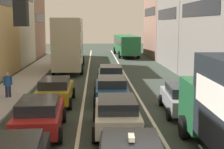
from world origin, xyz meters
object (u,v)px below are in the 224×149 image
(sedan_right_lane_behind_truck, at_px, (183,98))
(bus_far_queue_secondary, at_px, (126,44))
(hatchback_centre_lane_third, at_px, (111,89))
(sedan_left_lane_third, at_px, (55,90))
(pedestrian_near_kerb, at_px, (8,84))
(wagon_left_lane_second, at_px, (39,115))
(sedan_centre_lane_second, at_px, (117,113))
(bus_mid_queue_primary, at_px, (69,42))
(coupe_centre_lane_fourth, at_px, (111,75))

(sedan_right_lane_behind_truck, bearing_deg, bus_far_queue_secondary, 3.62)
(hatchback_centre_lane_third, relative_size, sedan_left_lane_third, 1.00)
(bus_far_queue_secondary, distance_m, pedestrian_near_kerb, 28.85)
(wagon_left_lane_second, bearing_deg, sedan_centre_lane_second, -91.76)
(wagon_left_lane_second, distance_m, hatchback_centre_lane_third, 6.41)
(sedan_centre_lane_second, relative_size, wagon_left_lane_second, 0.99)
(sedan_left_lane_third, bearing_deg, sedan_centre_lane_second, -148.59)
(hatchback_centre_lane_third, height_order, sedan_right_lane_behind_truck, same)
(sedan_left_lane_third, height_order, bus_mid_queue_primary, bus_mid_queue_primary)
(coupe_centre_lane_fourth, relative_size, pedestrian_near_kerb, 2.61)
(sedan_left_lane_third, bearing_deg, pedestrian_near_kerb, 66.58)
(bus_far_queue_secondary, xyz_separation_m, pedestrian_near_kerb, (-9.66, -27.18, -0.81))
(sedan_left_lane_third, bearing_deg, hatchback_centre_lane_third, -85.75)
(sedan_right_lane_behind_truck, height_order, bus_mid_queue_primary, bus_mid_queue_primary)
(coupe_centre_lane_fourth, distance_m, bus_far_queue_secondary, 23.04)
(sedan_left_lane_third, relative_size, coupe_centre_lane_fourth, 0.99)
(wagon_left_lane_second, relative_size, sedan_left_lane_third, 1.01)
(sedan_centre_lane_second, xyz_separation_m, sedan_right_lane_behind_truck, (3.61, 2.86, 0.00))
(sedan_centre_lane_second, distance_m, coupe_centre_lane_fourth, 10.92)
(sedan_left_lane_third, bearing_deg, bus_far_queue_secondary, -13.20)
(wagon_left_lane_second, height_order, pedestrian_near_kerb, pedestrian_near_kerb)
(bus_far_queue_secondary, bearing_deg, sedan_centre_lane_second, 172.19)
(bus_mid_queue_primary, bearing_deg, sedan_centre_lane_second, -170.92)
(bus_mid_queue_primary, xyz_separation_m, pedestrian_near_kerb, (-2.76, -12.92, -1.88))
(hatchback_centre_lane_third, bearing_deg, wagon_left_lane_second, 149.84)
(bus_far_queue_secondary, bearing_deg, wagon_left_lane_second, 166.78)
(bus_mid_queue_primary, bearing_deg, coupe_centre_lane_fourth, -157.56)
(coupe_centre_lane_fourth, height_order, bus_far_queue_secondary, bus_far_queue_secondary)
(hatchback_centre_lane_third, height_order, coupe_centre_lane_fourth, same)
(wagon_left_lane_second, height_order, bus_mid_queue_primary, bus_mid_queue_primary)
(sedan_left_lane_third, height_order, bus_far_queue_secondary, bus_far_queue_secondary)
(hatchback_centre_lane_third, distance_m, coupe_centre_lane_fourth, 5.44)
(sedan_centre_lane_second, height_order, hatchback_centre_lane_third, same)
(sedan_centre_lane_second, distance_m, bus_far_queue_secondary, 33.90)
(sedan_centre_lane_second, relative_size, pedestrian_near_kerb, 2.60)
(bus_far_queue_secondary, bearing_deg, pedestrian_near_kerb, 158.43)
(hatchback_centre_lane_third, height_order, bus_mid_queue_primary, bus_mid_queue_primary)
(hatchback_centre_lane_third, bearing_deg, sedan_left_lane_third, 95.07)
(sedan_left_lane_third, distance_m, coupe_centre_lane_fourth, 6.65)
(pedestrian_near_kerb, bearing_deg, sedan_right_lane_behind_truck, 51.30)
(sedan_left_lane_third, height_order, sedan_right_lane_behind_truck, same)
(sedan_centre_lane_second, bearing_deg, wagon_left_lane_second, 91.00)
(bus_far_queue_secondary, relative_size, pedestrian_near_kerb, 6.37)
(sedan_right_lane_behind_truck, height_order, bus_far_queue_secondary, bus_far_queue_secondary)
(wagon_left_lane_second, height_order, coupe_centre_lane_fourth, same)
(wagon_left_lane_second, relative_size, bus_mid_queue_primary, 0.41)
(sedan_centre_lane_second, distance_m, bus_mid_queue_primary, 19.86)
(sedan_right_lane_behind_truck, bearing_deg, coupe_centre_lane_fourth, 25.98)
(sedan_left_lane_third, relative_size, bus_mid_queue_primary, 0.41)
(pedestrian_near_kerb, bearing_deg, sedan_centre_lane_second, 25.41)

